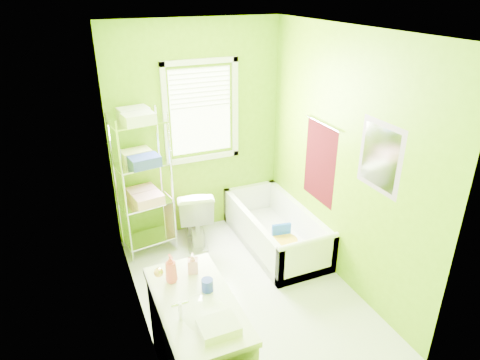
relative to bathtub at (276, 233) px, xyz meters
name	(u,v)px	position (x,y,z in m)	size (l,w,h in m)	color
ground	(245,291)	(-0.69, -0.65, -0.16)	(2.90, 2.90, 0.00)	silver
room_envelope	(246,153)	(-0.69, -0.65, 1.39)	(2.14, 2.94, 2.62)	#689C07
window	(201,106)	(-0.64, 0.77, 1.45)	(0.92, 0.05, 1.22)	white
door	(164,302)	(-1.72, -1.65, 0.84)	(0.09, 0.80, 2.00)	white
right_wall_decor	(341,160)	(0.35, -0.67, 1.16)	(0.04, 1.48, 1.17)	#3F070B
bathtub	(276,233)	(0.00, 0.00, 0.00)	(0.73, 1.56, 0.50)	white
toilet	(194,214)	(-0.87, 0.49, 0.21)	(0.42, 0.73, 0.74)	white
vanity	(198,341)	(-1.47, -1.53, 0.28)	(0.56, 1.09, 1.07)	silver
wire_shelf_unit	(143,169)	(-1.42, 0.52, 0.89)	(0.62, 0.51, 1.72)	silver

